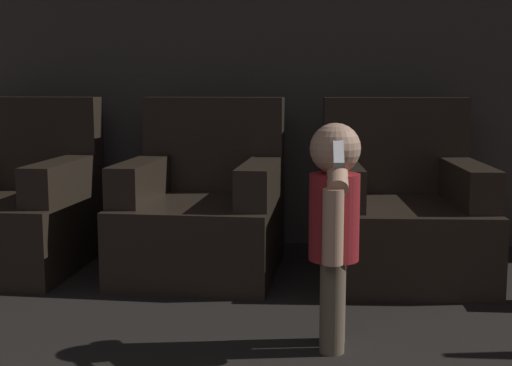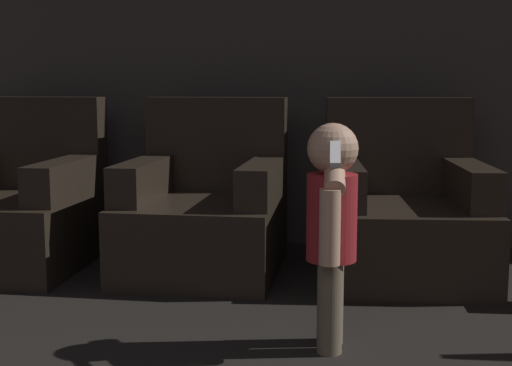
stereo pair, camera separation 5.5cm
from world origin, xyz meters
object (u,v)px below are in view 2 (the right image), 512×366
armchair_middle (205,212)px  armchair_left (16,209)px  armchair_right (404,216)px  person_toddler (332,218)px

armchair_middle → armchair_left: bearing=-176.7°
armchair_left → armchair_right: 2.08m
armchair_left → person_toddler: bearing=-30.8°
armchair_middle → armchair_right: bearing=3.3°
armchair_left → person_toddler: (1.70, -1.09, 0.19)m
armchair_middle → armchair_right: same height
person_toddler → armchair_middle: bearing=-145.4°
armchair_right → person_toddler: 1.17m
armchair_middle → person_toddler: size_ratio=1.12×
armchair_middle → armchair_right: size_ratio=1.01×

